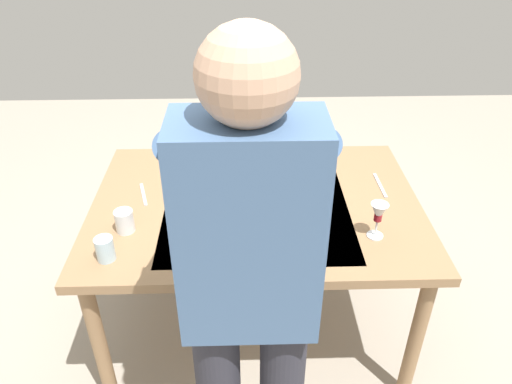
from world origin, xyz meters
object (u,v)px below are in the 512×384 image
object	(u,v)px
serving_bowl_pasta	(235,201)
dinner_plate_near	(189,164)
chair_near	(256,149)
wine_glass_left	(299,139)
water_cup_near_left	(125,221)
person_server	(249,290)
water_cup_far_right	(277,174)
water_cup_far_left	(289,184)
water_cup_near_right	(105,249)
dining_table	(256,215)
wine_glass_right	(378,214)
wine_bottle	(273,142)

from	to	relation	value
serving_bowl_pasta	dinner_plate_near	world-z (taller)	serving_bowl_pasta
chair_near	wine_glass_left	distance (m)	0.62
water_cup_near_left	person_server	bearing A→B (deg)	129.91
water_cup_far_right	water_cup_far_left	bearing A→B (deg)	115.99
water_cup_near_left	water_cup_near_right	size ratio (longest dim) A/B	0.99
wine_glass_left	water_cup_far_right	size ratio (longest dim) A/B	1.66
water_cup_far_right	dinner_plate_near	world-z (taller)	water_cup_far_right
dining_table	wine_glass_right	size ratio (longest dim) A/B	9.34
dinner_plate_near	wine_glass_right	bearing A→B (deg)	142.98
wine_bottle	wine_glass_right	xyz separation A→B (m)	(-0.37, 0.60, -0.01)
person_server	wine_glass_right	bearing A→B (deg)	-134.32
person_server	dinner_plate_near	bearing A→B (deg)	-75.90
wine_glass_left	water_cup_far_left	world-z (taller)	wine_glass_left
serving_bowl_pasta	dinner_plate_near	xyz separation A→B (m)	(0.22, -0.37, -0.03)
dining_table	person_server	bearing A→B (deg)	86.95
dining_table	wine_bottle	distance (m)	0.40
person_server	water_cup_near_right	bearing A→B (deg)	-38.05
wine_glass_left	water_cup_far_right	bearing A→B (deg)	62.12
water_cup_far_right	wine_glass_right	bearing A→B (deg)	131.27
serving_bowl_pasta	water_cup_far_left	bearing A→B (deg)	-157.23
water_cup_far_left	dining_table	bearing A→B (deg)	22.17
wine_glass_left	water_cup_far_left	size ratio (longest dim) A/B	1.51
dining_table	dinner_plate_near	world-z (taller)	dinner_plate_near
wine_glass_left	serving_bowl_pasta	xyz separation A→B (m)	(0.31, 0.43, -0.07)
chair_near	water_cup_far_left	distance (m)	0.87
dinner_plate_near	chair_near	bearing A→B (deg)	-121.75
wine_bottle	serving_bowl_pasta	distance (m)	0.43
water_cup_far_left	serving_bowl_pasta	world-z (taller)	water_cup_far_left
wine_glass_left	wine_glass_right	size ratio (longest dim) A/B	1.00
person_server	wine_bottle	world-z (taller)	person_server
wine_bottle	serving_bowl_pasta	size ratio (longest dim) A/B	0.99
wine_glass_left	water_cup_far_left	bearing A→B (deg)	76.77
wine_glass_right	water_cup_far_left	xyz separation A→B (m)	(0.31, -0.31, -0.05)
dining_table	dinner_plate_near	size ratio (longest dim) A/B	6.13
chair_near	water_cup_near_left	size ratio (longest dim) A/B	9.90
wine_glass_right	wine_glass_left	bearing A→B (deg)	-69.95
person_server	dinner_plate_near	xyz separation A→B (m)	(0.27, -1.09, -0.22)
person_server	wine_glass_right	distance (m)	0.72
dinner_plate_near	person_server	bearing A→B (deg)	104.10
water_cup_near_left	serving_bowl_pasta	size ratio (longest dim) A/B	0.31
chair_near	serving_bowl_pasta	size ratio (longest dim) A/B	3.03
dining_table	water_cup_near_right	world-z (taller)	water_cup_near_right
dining_table	wine_bottle	xyz separation A→B (m)	(-0.09, -0.34, 0.18)
person_server	wine_glass_right	world-z (taller)	person_server
serving_bowl_pasta	water_cup_near_left	bearing A→B (deg)	18.99
wine_bottle	water_cup_far_right	distance (m)	0.20
dining_table	wine_bottle	size ratio (longest dim) A/B	4.76
water_cup_far_left	water_cup_far_right	bearing A→B (deg)	-64.01
dining_table	water_cup_near_left	world-z (taller)	water_cup_near_left
water_cup_near_left	water_cup_far_right	size ratio (longest dim) A/B	1.01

